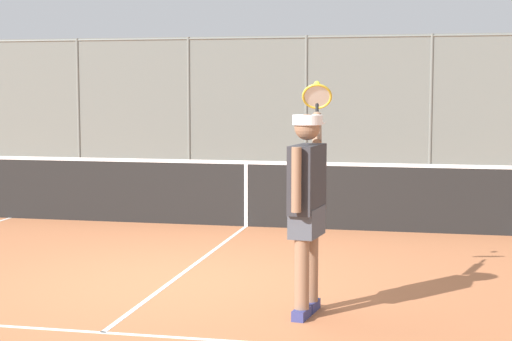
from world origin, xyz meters
TOP-DOWN VIEW (x-y plane):
  - ground_plane at (0.00, 0.00)m, footprint 60.00×60.00m
  - court_line_markings at (0.00, 2.07)m, footprint 7.56×9.79m
  - fence_backdrop at (0.00, -9.91)m, footprint 18.49×1.37m
  - tennis_net at (0.00, -3.53)m, footprint 9.72×0.09m
  - tennis_player at (-1.56, 0.93)m, footprint 0.35×1.47m

SIDE VIEW (x-z plane):
  - ground_plane at x=0.00m, z-range 0.00..0.00m
  - court_line_markings at x=0.00m, z-range 0.00..0.01m
  - tennis_net at x=0.00m, z-range -0.04..1.03m
  - tennis_player at x=-1.56m, z-range 0.02..2.10m
  - fence_backdrop at x=0.00m, z-range -0.10..3.00m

